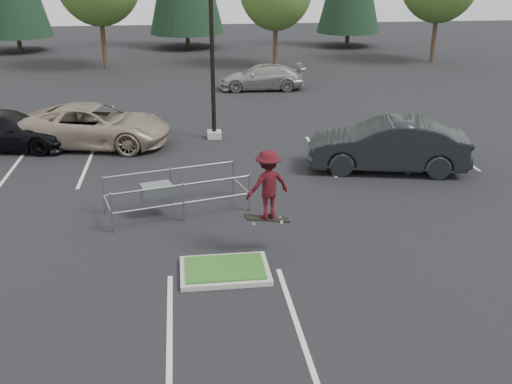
{
  "coord_description": "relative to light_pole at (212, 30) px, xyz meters",
  "views": [
    {
      "loc": [
        -0.91,
        -13.1,
        7.3
      ],
      "look_at": [
        0.97,
        1.5,
        1.53
      ],
      "focal_mm": 42.0,
      "sensor_mm": 36.0,
      "label": 1
    }
  ],
  "objects": [
    {
      "name": "car_r_charc",
      "position": [
        6.0,
        -5.0,
        -3.61
      ],
      "size": [
        6.04,
        3.22,
        1.89
      ],
      "primitive_type": "imported",
      "rotation": [
        0.0,
        0.0,
        4.49
      ],
      "color": "black",
      "rests_on": "ground"
    },
    {
      "name": "car_far_silver",
      "position": [
        3.45,
        9.93,
        -3.84
      ],
      "size": [
        5.08,
        2.28,
        1.45
      ],
      "primitive_type": "imported",
      "rotation": [
        0.0,
        0.0,
        4.66
      ],
      "color": "#9D9C97",
      "rests_on": "ground"
    },
    {
      "name": "skateboarder",
      "position": [
        0.7,
        -11.0,
        -2.65
      ],
      "size": [
        1.33,
        1.03,
        1.99
      ],
      "rotation": [
        0.0,
        0.0,
        3.49
      ],
      "color": "black",
      "rests_on": "ground"
    },
    {
      "name": "car_l_tan",
      "position": [
        -5.0,
        -0.5,
        -3.7
      ],
      "size": [
        6.67,
        4.15,
        1.72
      ],
      "primitive_type": "imported",
      "rotation": [
        0.0,
        0.0,
        1.35
      ],
      "color": "gray",
      "rests_on": "ground"
    },
    {
      "name": "ground",
      "position": [
        -0.5,
        -12.0,
        -4.56
      ],
      "size": [
        120.0,
        120.0,
        0.0
      ],
      "primitive_type": "plane",
      "color": "black",
      "rests_on": "ground"
    },
    {
      "name": "grass_median",
      "position": [
        -0.5,
        -12.0,
        -4.48
      ],
      "size": [
        2.2,
        1.6,
        0.16
      ],
      "color": "#9C9791",
      "rests_on": "ground"
    },
    {
      "name": "light_pole",
      "position": [
        0.0,
        0.0,
        0.0
      ],
      "size": [
        0.7,
        0.6,
        10.12
      ],
      "color": "#9C9791",
      "rests_on": "ground"
    },
    {
      "name": "stall_lines",
      "position": [
        -1.85,
        -5.98,
        -4.56
      ],
      "size": [
        22.62,
        17.6,
        0.01
      ],
      "color": "silver",
      "rests_on": "ground"
    },
    {
      "name": "cart_corral",
      "position": [
        -2.1,
        -8.12,
        -3.8
      ],
      "size": [
        4.47,
        2.53,
        1.2
      ],
      "rotation": [
        0.0,
        0.0,
        0.25
      ],
      "color": "gray",
      "rests_on": "ground"
    },
    {
      "name": "car_l_black",
      "position": [
        -8.5,
        -0.5,
        -3.79
      ],
      "size": [
        5.64,
        3.14,
        1.54
      ],
      "primitive_type": "imported",
      "rotation": [
        0.0,
        0.0,
        1.38
      ],
      "color": "black",
      "rests_on": "ground"
    }
  ]
}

